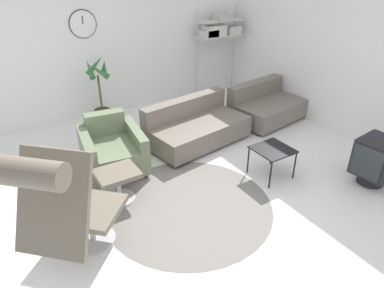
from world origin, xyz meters
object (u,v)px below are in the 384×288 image
lounge_chair (60,199)px  couch_low (196,128)px  armchair_red (112,151)px  couch_second (265,107)px  crt_television (376,160)px  potted_plant (101,96)px  ottoman (118,179)px  side_table (273,151)px  shelf_unit (219,31)px

lounge_chair → couch_low: (2.29, 1.52, -0.55)m
armchair_red → couch_second: bearing=-170.8°
crt_television → potted_plant: potted_plant is taller
lounge_chair → couch_second: size_ratio=0.99×
crt_television → ottoman: bearing=58.5°
potted_plant → ottoman: bearing=-104.4°
armchair_red → potted_plant: potted_plant is taller
potted_plant → couch_second: bearing=-29.6°
lounge_chair → couch_low: lounge_chair is taller
couch_second → side_table: size_ratio=2.91×
armchair_red → side_table: size_ratio=2.10×
crt_television → potted_plant: (-2.27, 3.59, 0.15)m
couch_low → potted_plant: bearing=-64.5°
lounge_chair → potted_plant: bearing=110.3°
couch_second → shelf_unit: shelf_unit is taller
potted_plant → shelf_unit: bearing=2.1°
potted_plant → couch_low: bearing=-56.2°
lounge_chair → potted_plant: size_ratio=1.15×
couch_low → shelf_unit: bearing=-142.6°
couch_second → potted_plant: size_ratio=1.16×
armchair_red → crt_television: armchair_red is taller
lounge_chair → ottoman: lounge_chair is taller
armchair_red → crt_television: size_ratio=1.58×
couch_second → side_table: 1.82m
couch_second → potted_plant: bearing=-38.0°
armchair_red → side_table: armchair_red is taller
potted_plant → shelf_unit: shelf_unit is taller
couch_second → lounge_chair: bearing=14.4°
armchair_red → couch_second: (2.85, 0.11, -0.03)m
armchair_red → side_table: 2.11m
side_table → couch_low: bearing=103.7°
couch_low → potted_plant: (-0.98, 1.47, 0.25)m
crt_television → shelf_unit: 3.82m
shelf_unit → side_table: bearing=-112.5°
armchair_red → shelf_unit: (2.88, 1.61, 1.04)m
lounge_chair → crt_television: lounge_chair is taller
armchair_red → shelf_unit: bearing=-143.7°
ottoman → crt_television: bearing=-25.7°
ottoman → side_table: side_table is taller
ottoman → crt_television: size_ratio=0.78×
ottoman → potted_plant: size_ratio=0.41×
ottoman → potted_plant: bearing=75.6°
ottoman → potted_plant: potted_plant is taller
shelf_unit → couch_second: bearing=-91.0°
potted_plant → shelf_unit: (2.50, 0.09, 0.81)m
crt_television → armchair_red: bearing=46.1°
ottoman → side_table: 1.96m
couch_low → crt_television: couch_low is taller
lounge_chair → ottoman: bearing=90.0°
ottoman → shelf_unit: size_ratio=0.27×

